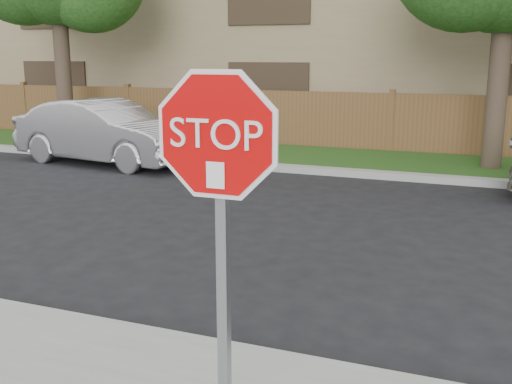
% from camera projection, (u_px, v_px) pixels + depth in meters
% --- Properties ---
extents(ground, '(90.00, 90.00, 0.00)m').
position_uv_depth(ground, '(193.00, 344.00, 5.47)').
color(ground, black).
rests_on(ground, ground).
extents(far_curb, '(70.00, 0.30, 0.15)m').
position_uv_depth(far_curb, '(366.00, 174.00, 12.86)').
color(far_curb, gray).
rests_on(far_curb, ground).
extents(grass_strip, '(70.00, 3.00, 0.12)m').
position_uv_depth(grass_strip, '(379.00, 162.00, 14.36)').
color(grass_strip, '#1E4714').
rests_on(grass_strip, ground).
extents(fence, '(70.00, 0.12, 1.60)m').
position_uv_depth(fence, '(391.00, 124.00, 15.65)').
color(fence, brown).
rests_on(fence, ground).
extents(apartment_building, '(35.20, 9.20, 7.20)m').
position_uv_depth(apartment_building, '(421.00, 25.00, 20.13)').
color(apartment_building, '#887654').
rests_on(apartment_building, ground).
extents(stop_sign, '(1.01, 0.13, 2.55)m').
position_uv_depth(stop_sign, '(219.00, 191.00, 3.37)').
color(stop_sign, gray).
rests_on(stop_sign, sidewalk_near).
extents(sedan_left, '(4.85, 2.29, 1.54)m').
position_uv_depth(sedan_left, '(105.00, 132.00, 14.34)').
color(sedan_left, silver).
rests_on(sedan_left, ground).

